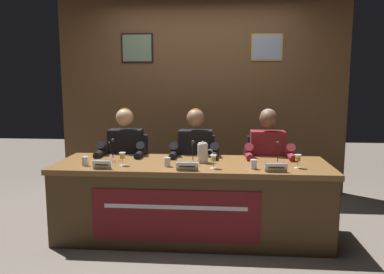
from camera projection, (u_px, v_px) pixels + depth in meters
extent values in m
plane|color=#70665B|center=(192.00, 235.00, 3.76)|extent=(12.00, 12.00, 0.00)
cube|color=brown|center=(201.00, 97.00, 5.11)|extent=(3.81, 0.12, 2.60)
cube|color=black|center=(137.00, 48.00, 5.02)|extent=(0.42, 0.02, 0.38)
cube|color=slate|center=(137.00, 48.00, 5.00)|extent=(0.38, 0.01, 0.34)
cube|color=tan|center=(267.00, 47.00, 4.88)|extent=(0.40, 0.02, 0.34)
cube|color=#8C99AD|center=(267.00, 47.00, 4.87)|extent=(0.36, 0.01, 0.30)
cube|color=brown|center=(192.00, 165.00, 3.66)|extent=(2.61, 0.82, 0.05)
cube|color=#4C341B|center=(188.00, 216.00, 3.32)|extent=(2.55, 0.04, 0.68)
cube|color=#4C341B|center=(67.00, 199.00, 3.81)|extent=(0.08, 0.74, 0.68)
cube|color=#4C341B|center=(323.00, 205.00, 3.61)|extent=(0.08, 0.74, 0.68)
cube|color=maroon|center=(175.00, 216.00, 3.31)|extent=(1.47, 0.01, 0.47)
cube|color=white|center=(175.00, 207.00, 3.29)|extent=(1.25, 0.00, 0.04)
cylinder|color=black|center=(128.00, 214.00, 4.32)|extent=(0.44, 0.44, 0.02)
cylinder|color=black|center=(128.00, 196.00, 4.29)|extent=(0.05, 0.05, 0.40)
cube|color=#232328|center=(127.00, 177.00, 4.26)|extent=(0.44, 0.44, 0.03)
cube|color=#232328|center=(131.00, 153.00, 4.42)|extent=(0.40, 0.05, 0.44)
cylinder|color=black|center=(110.00, 205.00, 3.95)|extent=(0.10, 0.10, 0.45)
cylinder|color=black|center=(129.00, 206.00, 3.94)|extent=(0.10, 0.10, 0.45)
cylinder|color=black|center=(113.00, 176.00, 4.06)|extent=(0.13, 0.34, 0.13)
cylinder|color=black|center=(132.00, 176.00, 4.05)|extent=(0.13, 0.34, 0.13)
cube|color=black|center=(126.00, 151.00, 4.19)|extent=(0.36, 0.20, 0.48)
sphere|color=tan|center=(125.00, 117.00, 4.11)|extent=(0.19, 0.19, 0.19)
sphere|color=#593819|center=(125.00, 116.00, 4.13)|extent=(0.17, 0.17, 0.17)
cylinder|color=black|center=(105.00, 151.00, 4.10)|extent=(0.09, 0.30, 0.25)
cylinder|color=black|center=(143.00, 151.00, 4.07)|extent=(0.09, 0.30, 0.25)
cylinder|color=black|center=(100.00, 154.00, 3.94)|extent=(0.07, 0.24, 0.07)
cylinder|color=black|center=(140.00, 154.00, 3.91)|extent=(0.07, 0.24, 0.07)
cube|color=white|center=(102.00, 165.00, 3.37)|extent=(0.17, 0.03, 0.08)
cube|color=white|center=(103.00, 164.00, 3.41)|extent=(0.17, 0.03, 0.08)
cube|color=black|center=(102.00, 165.00, 3.37)|extent=(0.12, 0.01, 0.01)
cylinder|color=white|center=(123.00, 165.00, 3.53)|extent=(0.06, 0.06, 0.00)
cylinder|color=white|center=(122.00, 162.00, 3.52)|extent=(0.01, 0.01, 0.05)
cone|color=white|center=(122.00, 156.00, 3.51)|extent=(0.06, 0.06, 0.06)
cylinder|color=orange|center=(122.00, 157.00, 3.51)|extent=(0.04, 0.04, 0.04)
cylinder|color=silver|center=(85.00, 161.00, 3.52)|extent=(0.06, 0.06, 0.08)
cylinder|color=silver|center=(85.00, 163.00, 3.52)|extent=(0.05, 0.05, 0.05)
cylinder|color=black|center=(110.00, 161.00, 3.66)|extent=(0.06, 0.06, 0.02)
cylinder|color=black|center=(111.00, 150.00, 3.71)|extent=(0.01, 0.13, 0.18)
sphere|color=#2D2D2D|center=(113.00, 140.00, 3.76)|extent=(0.03, 0.03, 0.03)
cylinder|color=black|center=(196.00, 216.00, 4.26)|extent=(0.44, 0.44, 0.02)
cylinder|color=black|center=(196.00, 197.00, 4.23)|extent=(0.05, 0.05, 0.40)
cube|color=#232328|center=(196.00, 179.00, 4.20)|extent=(0.44, 0.44, 0.03)
cube|color=#232328|center=(197.00, 154.00, 4.36)|extent=(0.40, 0.05, 0.44)
cylinder|color=black|center=(184.00, 207.00, 3.89)|extent=(0.10, 0.10, 0.45)
cylinder|color=black|center=(203.00, 208.00, 3.88)|extent=(0.10, 0.10, 0.45)
cylinder|color=black|center=(185.00, 177.00, 4.00)|extent=(0.13, 0.34, 0.13)
cylinder|color=black|center=(204.00, 178.00, 3.98)|extent=(0.13, 0.34, 0.13)
cube|color=black|center=(196.00, 152.00, 4.13)|extent=(0.36, 0.20, 0.48)
sphere|color=#8E664C|center=(195.00, 118.00, 4.05)|extent=(0.19, 0.19, 0.19)
sphere|color=#593819|center=(196.00, 116.00, 4.06)|extent=(0.17, 0.17, 0.17)
cylinder|color=black|center=(175.00, 152.00, 4.04)|extent=(0.09, 0.30, 0.25)
cylinder|color=black|center=(215.00, 152.00, 4.01)|extent=(0.09, 0.30, 0.25)
cylinder|color=black|center=(173.00, 155.00, 3.88)|extent=(0.07, 0.24, 0.07)
cylinder|color=black|center=(214.00, 156.00, 3.85)|extent=(0.07, 0.24, 0.07)
cube|color=white|center=(187.00, 167.00, 3.31)|extent=(0.20, 0.03, 0.08)
cube|color=white|center=(187.00, 166.00, 3.34)|extent=(0.20, 0.03, 0.08)
cube|color=black|center=(187.00, 167.00, 3.30)|extent=(0.14, 0.01, 0.01)
cylinder|color=white|center=(213.00, 168.00, 3.41)|extent=(0.06, 0.06, 0.00)
cylinder|color=white|center=(213.00, 165.00, 3.40)|extent=(0.01, 0.01, 0.05)
cone|color=white|center=(213.00, 159.00, 3.39)|extent=(0.06, 0.06, 0.06)
cylinder|color=yellow|center=(213.00, 159.00, 3.39)|extent=(0.04, 0.04, 0.04)
cylinder|color=silver|center=(167.00, 162.00, 3.48)|extent=(0.06, 0.06, 0.08)
cylinder|color=silver|center=(167.00, 164.00, 3.48)|extent=(0.05, 0.05, 0.05)
cylinder|color=black|center=(192.00, 164.00, 3.54)|extent=(0.06, 0.06, 0.02)
cylinder|color=black|center=(193.00, 152.00, 3.59)|extent=(0.01, 0.13, 0.18)
sphere|color=#2D2D2D|center=(193.00, 142.00, 3.63)|extent=(0.03, 0.03, 0.03)
cylinder|color=black|center=(265.00, 217.00, 4.20)|extent=(0.44, 0.44, 0.02)
cylinder|color=black|center=(266.00, 199.00, 4.17)|extent=(0.05, 0.05, 0.40)
cube|color=#232328|center=(266.00, 180.00, 4.14)|extent=(0.44, 0.44, 0.03)
cube|color=#232328|center=(265.00, 155.00, 4.30)|extent=(0.40, 0.05, 0.44)
cylinder|color=black|center=(259.00, 209.00, 3.83)|extent=(0.10, 0.10, 0.45)
cylinder|color=black|center=(279.00, 210.00, 3.82)|extent=(0.10, 0.10, 0.45)
cylinder|color=black|center=(259.00, 179.00, 3.94)|extent=(0.13, 0.34, 0.13)
cylinder|color=black|center=(278.00, 179.00, 3.92)|extent=(0.13, 0.34, 0.13)
cube|color=maroon|center=(267.00, 153.00, 4.06)|extent=(0.36, 0.20, 0.48)
sphere|color=brown|center=(268.00, 118.00, 3.99)|extent=(0.19, 0.19, 0.19)
sphere|color=gray|center=(268.00, 117.00, 4.00)|extent=(0.17, 0.17, 0.17)
cylinder|color=maroon|center=(248.00, 153.00, 3.98)|extent=(0.09, 0.30, 0.25)
cylinder|color=maroon|center=(289.00, 153.00, 3.95)|extent=(0.09, 0.30, 0.25)
cylinder|color=maroon|center=(249.00, 156.00, 3.82)|extent=(0.07, 0.24, 0.07)
cylinder|color=maroon|center=(292.00, 157.00, 3.79)|extent=(0.07, 0.24, 0.07)
cube|color=white|center=(276.00, 168.00, 3.26)|extent=(0.19, 0.03, 0.08)
cube|color=white|center=(276.00, 167.00, 3.30)|extent=(0.19, 0.03, 0.08)
cube|color=black|center=(276.00, 168.00, 3.26)|extent=(0.13, 0.01, 0.01)
cylinder|color=white|center=(298.00, 168.00, 3.42)|extent=(0.06, 0.06, 0.00)
cylinder|color=white|center=(298.00, 165.00, 3.42)|extent=(0.01, 0.01, 0.05)
cone|color=white|center=(298.00, 158.00, 3.41)|extent=(0.06, 0.06, 0.06)
cylinder|color=orange|center=(298.00, 159.00, 3.41)|extent=(0.04, 0.04, 0.04)
cylinder|color=silver|center=(254.00, 164.00, 3.38)|extent=(0.06, 0.06, 0.08)
cylinder|color=silver|center=(254.00, 166.00, 3.39)|extent=(0.05, 0.05, 0.05)
cylinder|color=black|center=(279.00, 165.00, 3.49)|extent=(0.06, 0.06, 0.02)
cylinder|color=black|center=(279.00, 153.00, 3.53)|extent=(0.01, 0.13, 0.18)
sphere|color=#2D2D2D|center=(278.00, 143.00, 3.58)|extent=(0.03, 0.03, 0.03)
cylinder|color=silver|center=(203.00, 153.00, 3.65)|extent=(0.10, 0.10, 0.18)
cylinder|color=silver|center=(203.00, 143.00, 3.63)|extent=(0.09, 0.09, 0.01)
sphere|color=silver|center=(203.00, 142.00, 3.63)|extent=(0.02, 0.02, 0.02)
torus|color=silver|center=(210.00, 153.00, 3.64)|extent=(0.07, 0.01, 0.07)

